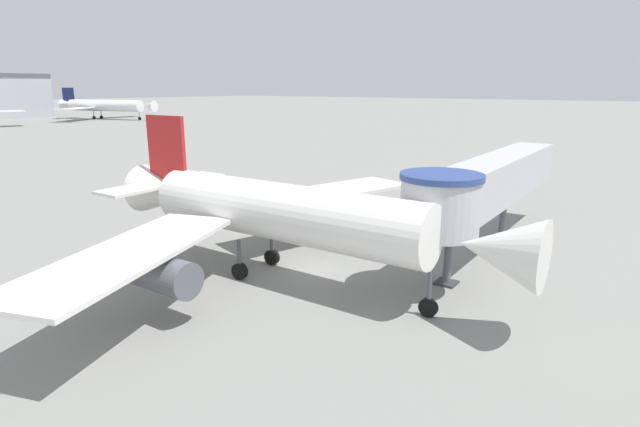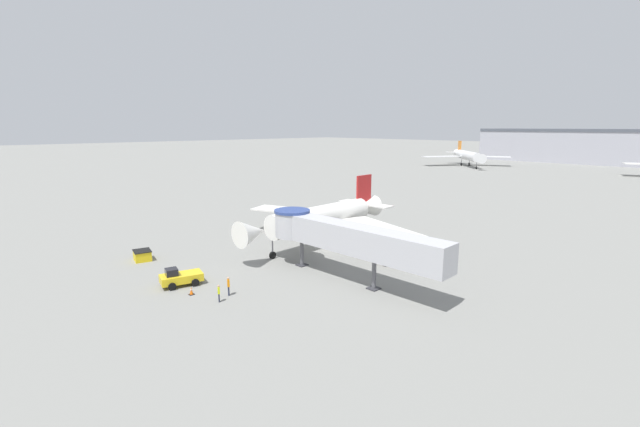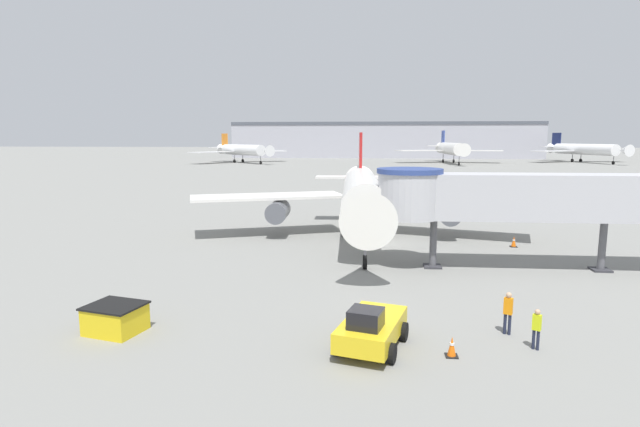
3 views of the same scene
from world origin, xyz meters
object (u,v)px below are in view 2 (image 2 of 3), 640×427
pushback_tug_yellow (180,277)px  service_container_yellow (142,255)px  traffic_cone_starboard_wing (386,263)px  ground_crew_marshaller (219,292)px  main_airplane (324,217)px  ground_crew_wing_walker (228,285)px  traffic_cone_apron_front (191,291)px  background_jet_orange_tail (467,155)px  jet_bridge (340,236)px

pushback_tug_yellow → service_container_yellow: pushback_tug_yellow is taller
traffic_cone_starboard_wing → ground_crew_marshaller: ground_crew_marshaller is taller
main_airplane → ground_crew_wing_walker: 20.26m
service_container_yellow → traffic_cone_starboard_wing: 28.67m
traffic_cone_apron_front → background_jet_orange_tail: (-45.74, 142.69, 3.87)m
pushback_tug_yellow → ground_crew_marshaller: 6.40m
ground_crew_wing_walker → jet_bridge: bearing=95.3°
main_airplane → traffic_cone_starboard_wing: size_ratio=35.35×
main_airplane → jet_bridge: (10.51, -8.04, 0.90)m
main_airplane → ground_crew_wing_walker: bearing=-73.7°
ground_crew_marshaller → jet_bridge: bearing=-71.6°
pushback_tug_yellow → ground_crew_wing_walker: size_ratio=2.42×
service_container_yellow → background_jet_orange_tail: 145.33m
pushback_tug_yellow → traffic_cone_apron_front: pushback_tug_yellow is taller
main_airplane → ground_crew_wing_walker: (6.48, -19.01, -2.63)m
pushback_tug_yellow → background_jet_orange_tail: 148.58m
background_jet_orange_tail → ground_crew_marshaller: bearing=-114.2°
jet_bridge → background_jet_orange_tail: 139.51m
traffic_cone_starboard_wing → background_jet_orange_tail: size_ratio=0.03×
jet_bridge → ground_crew_marshaller: size_ratio=13.37×
ground_crew_marshaller → ground_crew_wing_walker: ground_crew_wing_walker is taller
pushback_tug_yellow → background_jet_orange_tail: size_ratio=0.16×
main_airplane → traffic_cone_starboard_wing: (11.49, -1.46, -3.29)m
pushback_tug_yellow → traffic_cone_apron_front: size_ratio=5.68×
jet_bridge → service_container_yellow: bearing=-150.0°
background_jet_orange_tail → pushback_tug_yellow: bearing=-116.6°
traffic_cone_starboard_wing → ground_crew_wing_walker: 18.27m
traffic_cone_starboard_wing → traffic_cone_apron_front: size_ratio=1.06×
jet_bridge → traffic_cone_apron_front: size_ratio=28.17×
traffic_cone_starboard_wing → service_container_yellow: bearing=-138.4°
service_container_yellow → background_jet_orange_tail: (-31.95, 141.73, 3.63)m
jet_bridge → service_container_yellow: 24.29m
service_container_yellow → background_jet_orange_tail: background_jet_orange_tail is taller
pushback_tug_yellow → service_container_yellow: (-10.76, 0.53, -0.21)m
ground_crew_marshaller → ground_crew_wing_walker: 1.62m
service_container_yellow → ground_crew_wing_walker: bearing=5.1°
traffic_cone_starboard_wing → ground_crew_wing_walker: ground_crew_wing_walker is taller
pushback_tug_yellow → traffic_cone_starboard_wing: bearing=76.3°
traffic_cone_apron_front → pushback_tug_yellow: bearing=172.0°
traffic_cone_starboard_wing → background_jet_orange_tail: 133.87m
traffic_cone_apron_front → background_jet_orange_tail: size_ratio=0.03×
ground_crew_marshaller → background_jet_orange_tail: (-49.08, 141.71, 3.29)m
jet_bridge → ground_crew_marshaller: bearing=-106.3°
jet_bridge → service_container_yellow: jet_bridge is taller
jet_bridge → background_jet_orange_tail: bearing=110.8°
ground_crew_marshaller → background_jet_orange_tail: 150.01m
ground_crew_marshaller → service_container_yellow: bearing=33.5°
service_container_yellow → background_jet_orange_tail: size_ratio=0.09×
service_container_yellow → traffic_cone_apron_front: size_ratio=3.38×
jet_bridge → pushback_tug_yellow: size_ratio=4.96×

